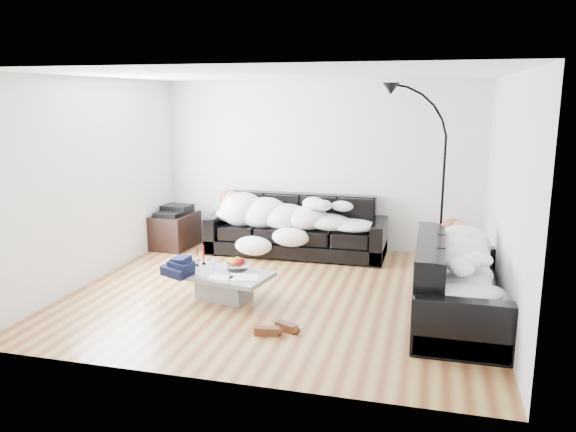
% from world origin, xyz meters
% --- Properties ---
extents(ground, '(5.00, 5.00, 0.00)m').
position_xyz_m(ground, '(0.00, 0.00, 0.00)').
color(ground, brown).
rests_on(ground, ground).
extents(wall_back, '(5.00, 0.02, 2.60)m').
position_xyz_m(wall_back, '(0.00, 2.25, 1.30)').
color(wall_back, silver).
rests_on(wall_back, ground).
extents(wall_left, '(0.02, 4.50, 2.60)m').
position_xyz_m(wall_left, '(-2.50, 0.00, 1.30)').
color(wall_left, silver).
rests_on(wall_left, ground).
extents(wall_right, '(0.02, 4.50, 2.60)m').
position_xyz_m(wall_right, '(2.50, 0.00, 1.30)').
color(wall_right, silver).
rests_on(wall_right, ground).
extents(ceiling, '(5.00, 5.00, 0.00)m').
position_xyz_m(ceiling, '(0.00, 0.00, 2.60)').
color(ceiling, white).
rests_on(ceiling, ground).
extents(sofa_back, '(2.68, 0.93, 0.88)m').
position_xyz_m(sofa_back, '(-0.24, 1.74, 0.44)').
color(sofa_back, black).
rests_on(sofa_back, ground).
extents(sofa_right, '(0.92, 2.14, 0.87)m').
position_xyz_m(sofa_right, '(2.05, -0.33, 0.43)').
color(sofa_right, black).
rests_on(sofa_right, ground).
extents(sleeper_back, '(2.27, 0.78, 0.45)m').
position_xyz_m(sleeper_back, '(-0.24, 1.69, 0.65)').
color(sleeper_back, white).
rests_on(sleeper_back, sofa_back).
extents(sleeper_right, '(0.77, 1.83, 0.45)m').
position_xyz_m(sleeper_right, '(2.05, -0.33, 0.64)').
color(sleeper_right, white).
rests_on(sleeper_right, sofa_right).
extents(teal_cushion, '(0.42, 0.38, 0.20)m').
position_xyz_m(teal_cushion, '(1.99, 0.33, 0.72)').
color(teal_cushion, '#0A4B38').
rests_on(teal_cushion, sofa_right).
extents(coffee_table, '(1.20, 0.84, 0.32)m').
position_xyz_m(coffee_table, '(-0.61, -0.37, 0.16)').
color(coffee_table, '#939699').
rests_on(coffee_table, ground).
extents(fruit_bowl, '(0.27, 0.27, 0.15)m').
position_xyz_m(fruit_bowl, '(-0.50, -0.22, 0.40)').
color(fruit_bowl, white).
rests_on(fruit_bowl, coffee_table).
extents(wine_glass_a, '(0.08, 0.08, 0.15)m').
position_xyz_m(wine_glass_a, '(-0.78, -0.26, 0.39)').
color(wine_glass_a, white).
rests_on(wine_glass_a, coffee_table).
extents(wine_glass_b, '(0.08, 0.08, 0.16)m').
position_xyz_m(wine_glass_b, '(-0.94, -0.35, 0.40)').
color(wine_glass_b, white).
rests_on(wine_glass_b, coffee_table).
extents(wine_glass_c, '(0.07, 0.07, 0.16)m').
position_xyz_m(wine_glass_c, '(-0.72, -0.41, 0.40)').
color(wine_glass_c, white).
rests_on(wine_glass_c, coffee_table).
extents(candle_left, '(0.05, 0.05, 0.23)m').
position_xyz_m(candle_left, '(-1.02, -0.20, 0.44)').
color(candle_left, maroon).
rests_on(candle_left, coffee_table).
extents(candle_right, '(0.05, 0.05, 0.24)m').
position_xyz_m(candle_right, '(-0.97, -0.12, 0.44)').
color(candle_right, maroon).
rests_on(candle_right, coffee_table).
extents(newspaper_a, '(0.37, 0.31, 0.01)m').
position_xyz_m(newspaper_a, '(-0.32, -0.48, 0.33)').
color(newspaper_a, silver).
rests_on(newspaper_a, coffee_table).
extents(newspaper_b, '(0.31, 0.24, 0.01)m').
position_xyz_m(newspaper_b, '(-0.58, -0.56, 0.33)').
color(newspaper_b, silver).
rests_on(newspaper_b, coffee_table).
extents(navy_jacket, '(0.36, 0.30, 0.17)m').
position_xyz_m(navy_jacket, '(-1.06, -0.60, 0.49)').
color(navy_jacket, black).
rests_on(navy_jacket, coffee_table).
extents(shoes, '(0.43, 0.32, 0.09)m').
position_xyz_m(shoes, '(0.26, -1.18, 0.05)').
color(shoes, '#472311').
rests_on(shoes, ground).
extents(av_cabinet, '(0.59, 0.82, 0.54)m').
position_xyz_m(av_cabinet, '(-2.20, 1.63, 0.27)').
color(av_cabinet, black).
rests_on(av_cabinet, ground).
extents(stereo, '(0.47, 0.38, 0.13)m').
position_xyz_m(stereo, '(-2.20, 1.63, 0.60)').
color(stereo, black).
rests_on(stereo, av_cabinet).
extents(floor_lamp, '(0.84, 0.39, 2.24)m').
position_xyz_m(floor_lamp, '(1.87, 1.72, 1.12)').
color(floor_lamp, black).
rests_on(floor_lamp, ground).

